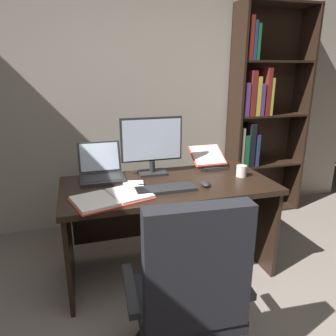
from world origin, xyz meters
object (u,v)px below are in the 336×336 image
object	(u,v)px
monitor	(152,146)
laptop	(101,171)
office_chair	(189,306)
computer_mouse	(205,184)
open_binder	(112,198)
keyboard	(165,189)
notepad	(133,186)
pen	(136,184)
desk	(165,204)
reading_stand_with_book	(208,157)
bookshelf	(259,119)
coffee_mug	(241,171)

from	to	relation	value
monitor	laptop	world-z (taller)	monitor
office_chair	computer_mouse	size ratio (longest dim) A/B	9.80
open_binder	office_chair	bearing A→B (deg)	-85.66
computer_mouse	keyboard	bearing A→B (deg)	180.00
monitor	notepad	distance (m)	0.39
pen	monitor	bearing A→B (deg)	53.92
office_chair	monitor	distance (m)	1.30
desk	reading_stand_with_book	bearing A→B (deg)	27.97
laptop	open_binder	distance (m)	0.46
keyboard	reading_stand_with_book	world-z (taller)	reading_stand_with_book
monitor	computer_mouse	distance (m)	0.54
monitor	reading_stand_with_book	bearing A→B (deg)	7.67
office_chair	computer_mouse	distance (m)	0.94
monitor	pen	xyz separation A→B (m)	(-0.18, -0.25, -0.22)
computer_mouse	desk	bearing A→B (deg)	137.05
monitor	reading_stand_with_book	world-z (taller)	monitor
office_chair	monitor	size ratio (longest dim) A/B	2.06
laptop	reading_stand_with_book	world-z (taller)	laptop
office_chair	open_binder	size ratio (longest dim) A/B	1.79
desk	office_chair	world-z (taller)	office_chair
monitor	open_binder	xyz separation A→B (m)	(-0.38, -0.44, -0.22)
monitor	keyboard	bearing A→B (deg)	-90.00
open_binder	notepad	world-z (taller)	open_binder
monitor	open_binder	distance (m)	0.62
bookshelf	office_chair	bearing A→B (deg)	-129.03
laptop	keyboard	xyz separation A→B (m)	(0.40, -0.41, -0.04)
office_chair	notepad	xyz separation A→B (m)	(-0.10, 0.92, 0.31)
desk	notepad	world-z (taller)	notepad
office_chair	coffee_mug	xyz separation A→B (m)	(0.76, 0.91, 0.35)
desk	monitor	size ratio (longest dim) A/B	3.17
bookshelf	computer_mouse	world-z (taller)	bookshelf
bookshelf	monitor	bearing A→B (deg)	-156.21
laptop	reading_stand_with_book	distance (m)	0.92
bookshelf	open_binder	distance (m)	2.00
laptop	bookshelf	bearing A→B (deg)	18.27
monitor	open_binder	bearing A→B (deg)	-130.28
desk	coffee_mug	size ratio (longest dim) A/B	17.37
keyboard	notepad	bearing A→B (deg)	144.07
laptop	open_binder	world-z (taller)	laptop
computer_mouse	pen	size ratio (longest dim) A/B	0.74
monitor	laptop	bearing A→B (deg)	178.13
laptop	computer_mouse	bearing A→B (deg)	-30.03
pen	office_chair	bearing A→B (deg)	-85.13
pen	desk	bearing A→B (deg)	17.19
office_chair	reading_stand_with_book	world-z (taller)	office_chair
laptop	pen	size ratio (longest dim) A/B	2.51
computer_mouse	notepad	size ratio (longest dim) A/B	0.50
bookshelf	reading_stand_with_book	size ratio (longest dim) A/B	7.49
notepad	pen	distance (m)	0.02
bookshelf	reading_stand_with_book	distance (m)	0.98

